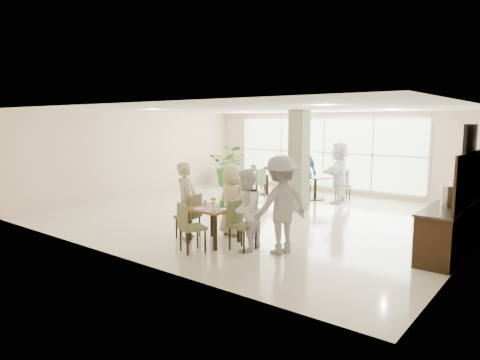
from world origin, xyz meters
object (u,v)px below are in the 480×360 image
Objects in this scene: round_table_right at (315,182)px; teen_left at (186,201)px; teen_far at (233,200)px; teen_standing at (281,205)px; teen_right at (246,210)px; adult_standing at (296,169)px; adult_b at (339,172)px; main_table at (213,212)px; potted_plant at (230,166)px; buffet_counter at (462,216)px; round_table_left at (267,177)px; adult_a at (304,172)px.

round_table_right is 0.67× the size of teen_left.
teen_standing is at bearing 167.68° from teen_far.
teen_right reaches higher than teen_far.
round_table_right is at bearing -16.13° from teen_left.
round_table_right is at bearing 136.57° from adult_standing.
adult_b reaches higher than teen_far.
adult_b reaches higher than main_table.
teen_left is at bearing -173.11° from main_table.
adult_b reaches higher than potted_plant.
adult_b is (-1.37, 5.46, 0.01)m from teen_standing.
potted_plant is at bearing 160.80° from buffet_counter.
teen_left is at bearing -89.34° from round_table_right.
teen_left is (-0.69, -0.08, 0.17)m from main_table.
adult_b reaches higher than teen_standing.
main_table is 0.76× the size of round_table_left.
potted_plant is at bearing -2.91° from adult_standing.
potted_plant is at bearing 15.54° from teen_left.
teen_left is 1.01m from teen_far.
teen_right is 0.68m from teen_standing.
teen_standing is at bearing -130.84° from buffet_counter.
adult_b is (0.82, 0.72, -0.01)m from adult_a.
buffet_counter is 2.94× the size of potted_plant.
buffet_counter reaches higher than teen_standing.
adult_a is at bearing -77.13° from teen_far.
teen_standing is 5.63m from adult_b.
adult_standing is at bearing -123.81° from adult_b.
round_table_left is at bearing -59.44° from teen_far.
adult_b is at bearing -6.22° from potted_plant.
teen_standing reaches higher than round_table_left.
main_table is at bearing -57.13° from adult_a.
main_table is 0.76m from teen_far.
teen_far is (0.59, 0.82, -0.04)m from teen_left.
potted_plant is 8.36m from teen_right.
adult_a is 1.01× the size of adult_b.
round_table_left is 0.25× the size of buffet_counter.
main_table is 0.48× the size of teen_standing.
round_table_left is 2.25m from potted_plant.
main_table is at bearing -65.74° from round_table_left.
round_table_left is 0.73× the size of teen_right.
adult_standing reaches higher than teen_left.
teen_far is 1.18m from teen_right.
adult_a reaches higher than main_table.
adult_a is at bearing -59.94° from adult_b.
adult_a reaches higher than teen_left.
round_table_left is at bearing 114.26° from main_table.
teen_right is at bearing 0.77° from main_table.
potted_plant is 0.96× the size of adult_standing.
adult_a reaches higher than round_table_right.
teen_right is at bearing -134.33° from buffet_counter.
adult_b is 1.12× the size of adult_standing.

